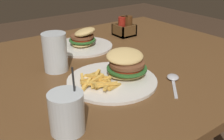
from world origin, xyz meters
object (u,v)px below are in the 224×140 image
(beer_glass, at_px, (55,53))
(meal_plate_far, at_px, (83,41))
(meal_plate_near, at_px, (119,72))
(juice_glass, at_px, (67,114))
(condiment_caddy, at_px, (125,28))
(spoon, at_px, (173,78))

(beer_glass, xyz_separation_m, meal_plate_far, (0.21, 0.16, -0.04))
(beer_glass, bearing_deg, meal_plate_near, -55.68)
(meal_plate_near, relative_size, beer_glass, 2.16)
(juice_glass, bearing_deg, condiment_caddy, 41.46)
(beer_glass, height_order, meal_plate_far, beer_glass)
(beer_glass, relative_size, condiment_caddy, 1.40)
(juice_glass, relative_size, condiment_caddy, 1.61)
(spoon, distance_m, meal_plate_far, 0.49)
(beer_glass, relative_size, juice_glass, 0.87)
(beer_glass, relative_size, spoon, 1.06)
(meal_plate_far, xyz_separation_m, condiment_caddy, (0.27, 0.03, 0.01))
(meal_plate_far, relative_size, condiment_caddy, 2.71)
(meal_plate_near, xyz_separation_m, juice_glass, (-0.28, -0.15, 0.02))
(meal_plate_near, height_order, beer_glass, beer_glass)
(beer_glass, height_order, juice_glass, juice_glass)
(juice_glass, bearing_deg, spoon, 4.82)
(meal_plate_near, bearing_deg, juice_glass, -151.56)
(juice_glass, xyz_separation_m, spoon, (0.43, 0.04, -0.04))
(spoon, distance_m, condiment_caddy, 0.55)
(meal_plate_near, relative_size, meal_plate_far, 1.11)
(meal_plate_near, xyz_separation_m, condiment_caddy, (0.34, 0.40, 0.01))
(meal_plate_near, bearing_deg, condiment_caddy, 49.15)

